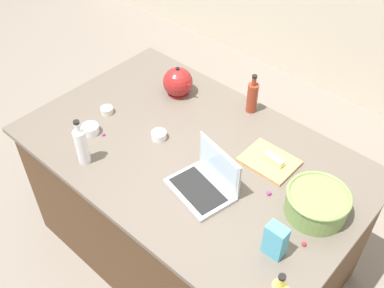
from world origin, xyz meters
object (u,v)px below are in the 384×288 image
at_px(kettle, 178,82).
at_px(ramekin_medium, 159,135).
at_px(bottle_vinegar, 82,146).
at_px(ramekin_small, 107,110).
at_px(bottle_soy, 252,97).
at_px(cutting_board, 269,161).
at_px(mixing_bowl_large, 317,203).
at_px(candy_bag, 275,241).
at_px(ramekin_wide, 90,129).
at_px(butter_stick_left, 274,160).
at_px(laptop, 206,181).

relative_size(kettle, ramekin_medium, 2.59).
distance_m(bottle_vinegar, ramekin_small, 0.41).
relative_size(bottle_soy, cutting_board, 0.90).
bearing_deg(bottle_vinegar, mixing_bowl_large, 25.44).
relative_size(ramekin_small, candy_bag, 0.42).
height_order(bottle_soy, ramekin_wide, bottle_soy).
bearing_deg(ramekin_small, bottle_vinegar, -56.67).
distance_m(bottle_vinegar, cutting_board, 0.95).
bearing_deg(butter_stick_left, cutting_board, 180.00).
bearing_deg(ramekin_medium, candy_bag, -11.96).
height_order(bottle_soy, cutting_board, bottle_soy).
distance_m(laptop, bottle_soy, 0.66).
distance_m(bottle_soy, ramekin_small, 0.84).
height_order(bottle_soy, kettle, bottle_soy).
distance_m(bottle_vinegar, butter_stick_left, 0.97).
bearing_deg(kettle, ramekin_medium, -60.99).
relative_size(kettle, cutting_board, 0.79).
relative_size(butter_stick_left, ramekin_medium, 1.34).
bearing_deg(ramekin_small, mixing_bowl_large, 7.57).
distance_m(laptop, bottle_vinegar, 0.65).
distance_m(cutting_board, candy_bag, 0.55).
xyz_separation_m(ramekin_medium, ramekin_wide, (-0.31, -0.22, 0.00)).
bearing_deg(ramekin_medium, kettle, 119.01).
xyz_separation_m(bottle_vinegar, butter_stick_left, (0.74, 0.63, -0.07)).
bearing_deg(mixing_bowl_large, cutting_board, 159.64).
relative_size(cutting_board, ramekin_small, 3.76).
bearing_deg(candy_bag, cutting_board, 126.65).
xyz_separation_m(laptop, kettle, (-0.63, 0.47, 0.03)).
bearing_deg(kettle, bottle_vinegar, -86.65).
xyz_separation_m(butter_stick_left, ramekin_small, (-0.95, -0.30, -0.02)).
bearing_deg(butter_stick_left, ramekin_wide, -152.27).
height_order(ramekin_wide, candy_bag, candy_bag).
distance_m(cutting_board, ramekin_medium, 0.60).
distance_m(ramekin_medium, ramekin_wide, 0.38).
xyz_separation_m(bottle_soy, ramekin_wide, (-0.54, -0.75, -0.07)).
height_order(ramekin_small, ramekin_medium, ramekin_medium).
relative_size(cutting_board, ramekin_wide, 2.87).
bearing_deg(mixing_bowl_large, ramekin_small, -172.43).
height_order(butter_stick_left, ramekin_medium, butter_stick_left).
bearing_deg(bottle_vinegar, cutting_board, 41.40).
bearing_deg(ramekin_medium, cutting_board, 24.21).
relative_size(bottle_vinegar, butter_stick_left, 2.43).
distance_m(bottle_vinegar, kettle, 0.75).
distance_m(butter_stick_left, candy_bag, 0.53).
bearing_deg(laptop, ramekin_wide, -170.91).
height_order(ramekin_medium, candy_bag, candy_bag).
distance_m(kettle, cutting_board, 0.77).
distance_m(mixing_bowl_large, ramekin_wide, 1.25).
relative_size(laptop, ramekin_medium, 4.24).
bearing_deg(ramekin_wide, butter_stick_left, 27.73).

